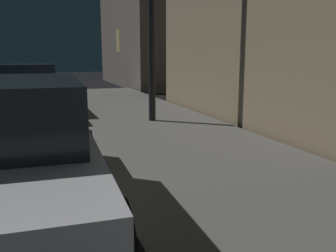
# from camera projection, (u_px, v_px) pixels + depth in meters

# --- Properties ---
(car_blue) EXTENTS (2.04, 4.34, 1.43)m
(car_blue) POSITION_uv_depth(u_px,v_px,m) (25.00, 92.00, 9.60)
(car_blue) COLOR navy
(car_blue) RESTS_ON ground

